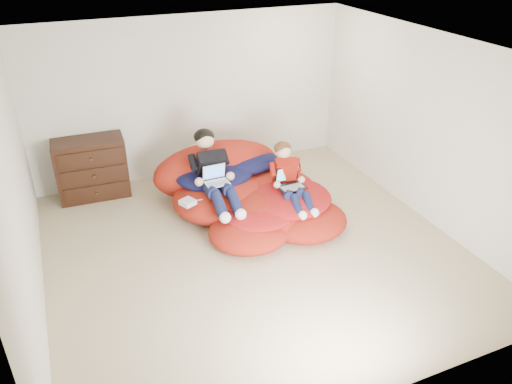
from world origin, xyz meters
name	(u,v)px	position (x,y,z in m)	size (l,w,h in m)	color
room_shell	(254,234)	(0.00, 0.00, 0.22)	(5.10, 5.10, 2.77)	tan
dresser	(92,168)	(-1.66, 2.23, 0.45)	(1.03, 0.59, 0.91)	black
beanbag_pile	(247,193)	(0.29, 0.93, 0.27)	(2.30, 2.36, 0.90)	#AE2213
cream_pillow	(198,153)	(-0.15, 1.79, 0.62)	(0.43, 0.27, 0.27)	white
older_boy	(213,169)	(-0.19, 0.97, 0.72)	(0.39, 1.30, 0.84)	black
younger_boy	(289,176)	(0.75, 0.54, 0.65)	(0.38, 0.98, 0.75)	maroon
laptop_white	(216,178)	(-0.19, 0.86, 0.64)	(0.32, 0.27, 0.23)	silver
laptop_black	(290,181)	(0.75, 0.51, 0.57)	(0.38, 0.34, 0.26)	black
power_adapter	(188,202)	(-0.62, 0.76, 0.42)	(0.17, 0.17, 0.07)	silver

